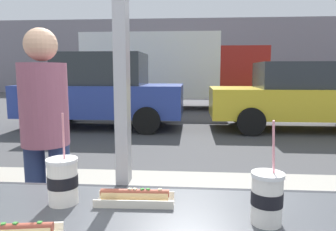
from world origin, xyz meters
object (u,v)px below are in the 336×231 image
soda_cup_left (63,180)px  parked_car_yellow (304,96)px  box_truck (171,68)px  parked_car_blue (103,91)px  pedestrian (45,131)px  hotdog_tray_near (135,197)px  soda_cup_right (267,197)px

soda_cup_left → parked_car_yellow: 7.75m
parked_car_yellow → box_truck: (-3.61, 4.55, 0.72)m
box_truck → parked_car_yellow: bearing=-51.6°
soda_cup_left → parked_car_blue: size_ratio=0.08×
box_truck → pedestrian: (-0.15, -10.55, -0.53)m
soda_cup_left → parked_car_blue: 7.32m
pedestrian → parked_car_yellow: bearing=58.0°
hotdog_tray_near → parked_car_blue: bearing=106.9°
soda_cup_left → pedestrian: size_ratio=0.19×
soda_cup_left → hotdog_tray_near: size_ratio=1.16×
soda_cup_right → pedestrian: 1.69m
hotdog_tray_near → parked_car_yellow: 7.64m
parked_car_blue → pedestrian: size_ratio=2.54×
hotdog_tray_near → soda_cup_left: bearing=-176.1°
soda_cup_right → box_truck: box_truck is taller
hotdog_tray_near → parked_car_blue: size_ratio=0.07×
soda_cup_right → pedestrian: pedestrian is taller
parked_car_yellow → box_truck: size_ratio=0.66×
parked_car_yellow → pedestrian: 7.08m
soda_cup_right → parked_car_yellow: bearing=70.6°
soda_cup_left → box_truck: size_ratio=0.05×
pedestrian → parked_car_blue: bearing=102.4°
soda_cup_right → hotdog_tray_near: size_ratio=1.15×
hotdog_tray_near → parked_car_yellow: size_ratio=0.06×
box_truck → soda_cup_right: bearing=-84.7°
parked_car_yellow → pedestrian: size_ratio=2.80×
soda_cup_right → box_truck: (-1.09, 11.71, 0.49)m
soda_cup_left → box_truck: (-0.42, 11.62, 0.49)m
soda_cup_right → box_truck: bearing=95.3°
pedestrian → soda_cup_right: bearing=-43.3°
box_truck → pedestrian: 10.57m
hotdog_tray_near → parked_car_yellow: parked_car_yellow is taller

